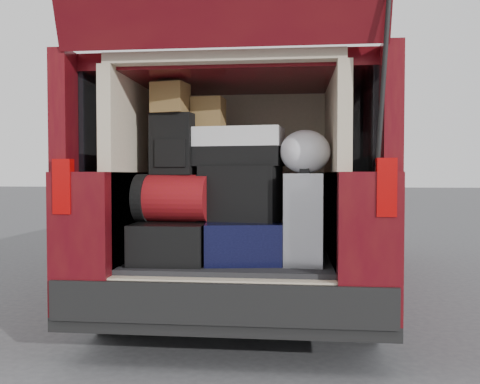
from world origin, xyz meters
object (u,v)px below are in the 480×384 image
(red_duffel, at_px, (173,198))
(black_soft_case, at_px, (241,193))
(silver_roller, at_px, (305,219))
(navy_hardshell, at_px, (242,240))
(backpack, at_px, (174,144))
(black_hardshell, at_px, (174,241))
(twotone_duffel, at_px, (239,147))

(red_duffel, bearing_deg, black_soft_case, 11.29)
(silver_roller, height_order, red_duffel, silver_roller)
(navy_hardshell, height_order, silver_roller, silver_roller)
(navy_hardshell, distance_m, backpack, 0.75)
(black_hardshell, height_order, backpack, backpack)
(red_duffel, bearing_deg, twotone_duffel, 15.20)
(backpack, bearing_deg, silver_roller, 2.08)
(silver_roller, xyz_separation_m, red_duffel, (-0.82, 0.05, 0.12))
(black_hardshell, height_order, silver_roller, silver_roller)
(black_soft_case, bearing_deg, black_hardshell, -160.63)
(black_soft_case, bearing_deg, red_duffel, -161.57)
(red_duffel, bearing_deg, silver_roller, 0.43)
(black_hardshell, relative_size, navy_hardshell, 1.07)
(silver_roller, relative_size, backpack, 1.41)
(silver_roller, distance_m, twotone_duffel, 0.62)
(black_soft_case, bearing_deg, backpack, -168.41)
(black_hardshell, relative_size, black_soft_case, 1.27)
(navy_hardshell, bearing_deg, silver_roller, -20.15)
(backpack, bearing_deg, navy_hardshell, 6.92)
(red_duffel, bearing_deg, navy_hardshell, 8.48)
(silver_roller, relative_size, twotone_duffel, 1.00)
(silver_roller, bearing_deg, red_duffel, -177.83)
(red_duffel, bearing_deg, backpack, 101.97)
(black_soft_case, relative_size, twotone_duffel, 0.88)
(backpack, xyz_separation_m, twotone_duffel, (0.41, 0.03, -0.02))
(silver_roller, bearing_deg, black_soft_case, 171.04)
(twotone_duffel, bearing_deg, silver_roller, -9.99)
(red_duffel, distance_m, twotone_duffel, 0.53)
(silver_roller, xyz_separation_m, backpack, (-0.83, 0.10, 0.46))
(navy_hardshell, height_order, twotone_duffel, twotone_duffel)
(navy_hardshell, relative_size, black_soft_case, 1.18)
(backpack, bearing_deg, black_soft_case, 9.53)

